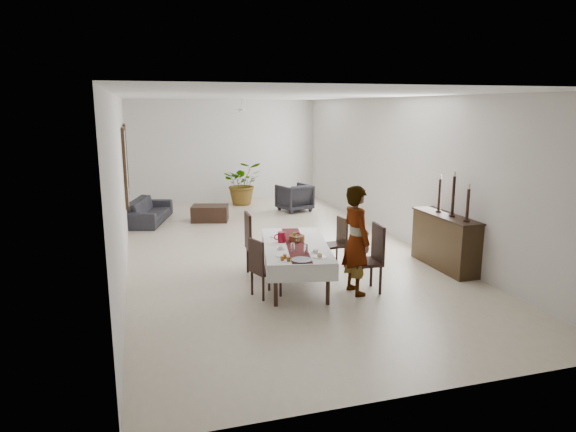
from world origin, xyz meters
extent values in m
cube|color=beige|center=(0.00, 0.00, 0.00)|extent=(6.00, 12.00, 0.00)
cube|color=white|center=(0.00, 0.00, 3.20)|extent=(6.00, 12.00, 0.02)
cube|color=silver|center=(0.00, 6.00, 1.60)|extent=(6.00, 0.02, 3.20)
cube|color=silver|center=(0.00, -6.00, 1.60)|extent=(6.00, 0.02, 3.20)
cube|color=silver|center=(-3.00, 0.00, 1.60)|extent=(0.02, 12.00, 3.20)
cube|color=silver|center=(3.00, 0.00, 1.60)|extent=(0.02, 12.00, 3.20)
cube|color=black|center=(-0.18, -2.26, 0.66)|extent=(1.34, 2.33, 0.05)
cylinder|color=black|center=(-0.79, -3.19, 0.32)|extent=(0.08, 0.08, 0.64)
cylinder|color=black|center=(0.00, -3.36, 0.32)|extent=(0.08, 0.08, 0.64)
cylinder|color=black|center=(-0.36, -1.16, 0.32)|extent=(0.08, 0.08, 0.64)
cylinder|color=black|center=(0.43, -1.32, 0.32)|extent=(0.08, 0.08, 0.64)
cube|color=white|center=(-0.18, -2.26, 0.69)|extent=(1.54, 2.53, 0.01)
cube|color=white|center=(-0.70, -2.15, 0.56)|extent=(0.49, 2.31, 0.27)
cube|color=silver|center=(0.34, -2.37, 0.56)|extent=(0.49, 2.31, 0.27)
cube|color=silver|center=(-0.42, -3.40, 0.56)|extent=(1.06, 0.23, 0.27)
cube|color=silver|center=(0.06, -1.11, 0.56)|extent=(1.06, 0.23, 0.27)
cube|color=maroon|center=(-0.18, -2.26, 0.70)|extent=(0.78, 2.30, 0.00)
cylinder|color=maroon|center=(-0.38, -2.08, 0.79)|extent=(0.16, 0.16, 0.18)
torus|color=#930D0A|center=(-0.45, -2.06, 0.79)|extent=(0.11, 0.04, 0.11)
cylinder|color=silver|center=(-0.20, -2.86, 0.77)|extent=(0.06, 0.06, 0.16)
cylinder|color=white|center=(-0.37, -2.73, 0.77)|extent=(0.06, 0.06, 0.16)
cylinder|color=white|center=(-0.13, -2.22, 0.77)|extent=(0.06, 0.06, 0.16)
cylinder|color=silver|center=(-0.03, -2.85, 0.72)|extent=(0.08, 0.08, 0.05)
cylinder|color=silver|center=(-0.03, -2.85, 0.70)|extent=(0.14, 0.14, 0.01)
cylinder|color=white|center=(-0.51, -2.51, 0.72)|extent=(0.08, 0.08, 0.05)
cylinder|color=silver|center=(-0.51, -2.51, 0.70)|extent=(0.14, 0.14, 0.01)
cylinder|color=white|center=(-0.06, -3.12, 0.70)|extent=(0.22, 0.22, 0.01)
sphere|color=#DEB56C|center=(-0.06, -3.12, 0.73)|extent=(0.08, 0.08, 0.08)
cylinder|color=white|center=(-0.59, -2.87, 0.70)|extent=(0.22, 0.22, 0.01)
cylinder|color=white|center=(-0.36, -1.70, 0.70)|extent=(0.22, 0.22, 0.01)
cylinder|color=#45464B|center=(-0.38, -3.19, 0.70)|extent=(0.33, 0.33, 0.02)
cylinder|color=#885A13|center=(-0.58, -3.18, 0.73)|extent=(0.06, 0.06, 0.07)
cylinder|color=#925215|center=(-0.66, -3.11, 0.73)|extent=(0.06, 0.06, 0.07)
cylinder|color=#8E4314|center=(-0.60, -3.03, 0.73)|extent=(0.06, 0.06, 0.07)
cylinder|color=brown|center=(-0.09, -2.04, 0.74)|extent=(0.27, 0.27, 0.09)
sphere|color=#A21019|center=(-0.06, -2.03, 0.81)|extent=(0.08, 0.08, 0.08)
sphere|color=olive|center=(-0.12, -2.01, 0.81)|extent=(0.07, 0.07, 0.07)
cube|color=black|center=(0.79, -2.98, 0.50)|extent=(0.50, 0.50, 0.05)
cylinder|color=black|center=(0.98, -3.18, 0.23)|extent=(0.05, 0.05, 0.47)
cylinder|color=black|center=(1.00, -2.79, 0.23)|extent=(0.05, 0.05, 0.47)
cylinder|color=black|center=(0.59, -3.16, 0.23)|extent=(0.05, 0.05, 0.47)
cylinder|color=black|center=(0.61, -2.77, 0.23)|extent=(0.05, 0.05, 0.47)
cube|color=black|center=(1.01, -2.99, 0.82)|extent=(0.07, 0.48, 0.60)
cube|color=black|center=(0.80, -1.55, 0.41)|extent=(0.44, 0.44, 0.04)
cylinder|color=black|center=(0.98, -1.70, 0.19)|extent=(0.04, 0.04, 0.39)
cylinder|color=black|center=(0.94, -1.38, 0.19)|extent=(0.04, 0.04, 0.39)
cylinder|color=black|center=(0.66, -1.73, 0.19)|extent=(0.04, 0.04, 0.39)
cylinder|color=black|center=(0.62, -1.41, 0.19)|extent=(0.04, 0.04, 0.39)
cube|color=black|center=(0.98, -1.53, 0.68)|extent=(0.08, 0.40, 0.50)
cube|color=black|center=(-0.82, -2.71, 0.42)|extent=(0.52, 0.52, 0.05)
cylinder|color=black|center=(-1.03, -2.61, 0.20)|extent=(0.05, 0.05, 0.40)
cylinder|color=black|center=(-0.92, -2.93, 0.20)|extent=(0.05, 0.05, 0.40)
cylinder|color=black|center=(-0.72, -2.50, 0.20)|extent=(0.05, 0.05, 0.40)
cylinder|color=black|center=(-0.61, -2.82, 0.20)|extent=(0.05, 0.05, 0.40)
cube|color=black|center=(-0.99, -2.78, 0.70)|extent=(0.17, 0.39, 0.52)
cube|color=black|center=(-0.66, -1.68, 0.51)|extent=(0.50, 0.50, 0.06)
cylinder|color=black|center=(-0.85, -1.47, 0.24)|extent=(0.05, 0.05, 0.48)
cylinder|color=black|center=(-0.87, -1.87, 0.24)|extent=(0.05, 0.05, 0.48)
cylinder|color=black|center=(-0.45, -1.48, 0.24)|extent=(0.05, 0.05, 0.48)
cylinder|color=black|center=(-0.47, -1.88, 0.24)|extent=(0.05, 0.05, 0.48)
cube|color=black|center=(-0.88, -1.67, 0.84)|extent=(0.06, 0.49, 0.62)
imported|color=#93979C|center=(0.61, -3.00, 0.89)|extent=(0.48, 0.68, 1.78)
cube|color=black|center=(2.78, -2.23, 0.49)|extent=(0.44, 1.64, 0.99)
cube|color=black|center=(2.78, -2.23, 1.00)|extent=(0.48, 1.71, 0.03)
cylinder|color=black|center=(2.78, -2.83, 1.04)|extent=(0.11, 0.11, 0.03)
cylinder|color=black|center=(2.78, -2.83, 1.33)|extent=(0.05, 0.05, 0.55)
cylinder|color=beige|center=(2.78, -2.83, 1.64)|extent=(0.04, 0.04, 0.09)
cylinder|color=black|center=(2.78, -2.39, 1.04)|extent=(0.11, 0.11, 0.03)
cylinder|color=black|center=(2.78, -2.39, 1.41)|extent=(0.05, 0.05, 0.71)
cylinder|color=beige|center=(2.78, -2.39, 1.81)|extent=(0.04, 0.04, 0.09)
cylinder|color=black|center=(2.78, -1.96, 1.04)|extent=(0.11, 0.11, 0.03)
cylinder|color=black|center=(2.78, -1.96, 1.35)|extent=(0.05, 0.05, 0.60)
cylinder|color=beige|center=(2.78, -1.96, 1.70)|extent=(0.04, 0.04, 0.09)
imported|color=#2A282D|center=(-2.46, 3.38, 0.30)|extent=(1.36, 2.22, 0.61)
imported|color=#28262B|center=(1.64, 3.68, 0.39)|extent=(1.06, 1.07, 0.79)
cube|color=black|center=(-0.91, 3.03, 0.21)|extent=(1.07, 0.85, 0.42)
imported|color=#2E6127|center=(0.42, 5.11, 0.67)|extent=(1.31, 1.16, 1.34)
cube|color=black|center=(-2.96, 2.20, 1.60)|extent=(0.06, 1.05, 1.85)
cube|color=white|center=(-2.92, 2.20, 1.60)|extent=(0.01, 0.90, 1.70)
cube|color=black|center=(-2.96, 4.30, 1.60)|extent=(0.06, 1.05, 1.85)
cube|color=white|center=(-2.92, 4.30, 1.60)|extent=(0.01, 0.90, 1.70)
cylinder|color=silver|center=(0.00, 3.00, 3.10)|extent=(0.04, 0.04, 0.20)
cylinder|color=white|center=(0.00, 3.00, 2.90)|extent=(0.16, 0.16, 0.08)
cube|color=silver|center=(0.00, 3.35, 2.90)|extent=(0.10, 0.55, 0.01)
cube|color=white|center=(0.00, 2.65, 2.90)|extent=(0.10, 0.55, 0.01)
cube|color=silver|center=(0.35, 3.00, 2.90)|extent=(0.55, 0.10, 0.01)
cube|color=silver|center=(-0.35, 3.00, 2.90)|extent=(0.55, 0.10, 0.01)
camera|label=1|loc=(-2.72, -10.33, 3.01)|focal=32.00mm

